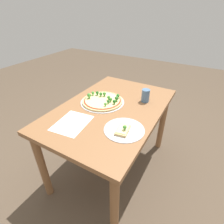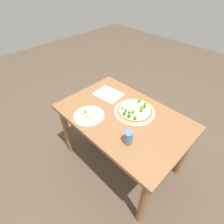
# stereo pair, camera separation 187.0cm
# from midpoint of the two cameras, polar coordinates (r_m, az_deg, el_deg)

# --- Properties ---
(ground_plane) EXTENTS (8.00, 8.00, 0.00)m
(ground_plane) POSITION_cam_midpoint_polar(r_m,az_deg,el_deg) (1.78, -24.04, -37.47)
(ground_plane) COLOR brown
(dining_table) EXTENTS (1.18, 0.78, 0.71)m
(dining_table) POSITION_cam_midpoint_polar(r_m,az_deg,el_deg) (1.26, -30.81, -26.85)
(dining_table) COLOR brown
(dining_table) RESTS_ON ground_plane
(pizza_tray_whole) EXTENTS (0.38, 0.38, 0.07)m
(pizza_tray_whole) POSITION_cam_midpoint_polar(r_m,az_deg,el_deg) (1.25, -33.59, -19.94)
(pizza_tray_whole) COLOR #B7B7BC
(pizza_tray_whole) RESTS_ON dining_table
(pizza_tray_slice) EXTENTS (0.28, 0.28, 0.06)m
(pizza_tray_slice) POSITION_cam_midpoint_polar(r_m,az_deg,el_deg) (1.04, -37.08, -38.28)
(pizza_tray_slice) COLOR #B7B7BC
(pizza_tray_slice) RESTS_ON dining_table
(drinking_cup) EXTENTS (0.07, 0.07, 0.11)m
(drinking_cup) POSITION_cam_midpoint_polar(r_m,az_deg,el_deg) (1.08, -16.35, -20.92)
(drinking_cup) COLOR #4C7099
(drinking_cup) RESTS_ON dining_table
(paper_menu) EXTENTS (0.30, 0.24, 0.00)m
(paper_menu) POSITION_cam_midpoint_polar(r_m,az_deg,el_deg) (1.27, -49.73, -28.33)
(paper_menu) COLOR white
(paper_menu) RESTS_ON dining_table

